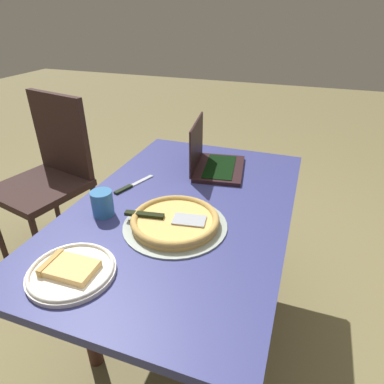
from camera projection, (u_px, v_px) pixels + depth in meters
ground_plane at (185, 325)px, 1.65m from camera, size 12.00×12.00×0.00m
dining_table at (183, 225)px, 1.36m from camera, size 1.29×0.82×0.70m
laptop at (212, 160)px, 1.57m from camera, size 0.34×0.27×0.23m
pizza_plate at (71, 271)px, 0.97m from camera, size 0.26×0.26×0.04m
pizza_tray at (175, 221)px, 1.17m from camera, size 0.37×0.37×0.04m
table_knife at (131, 186)px, 1.44m from camera, size 0.21×0.09×0.01m
drink_cup at (102, 203)px, 1.23m from camera, size 0.08×0.08×0.10m
chair_near at (49, 170)px, 1.95m from camera, size 0.54×0.54×0.97m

